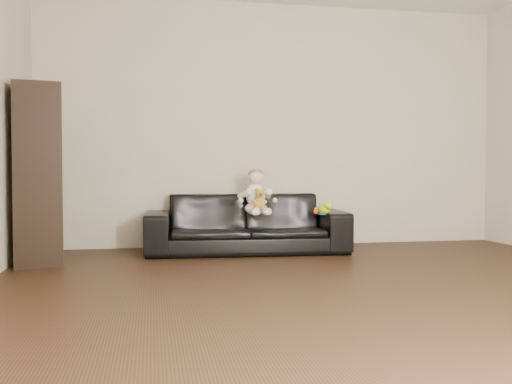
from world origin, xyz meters
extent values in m
plane|color=black|center=(0.00, 0.00, 0.00)|extent=(5.50, 5.50, 0.00)
plane|color=beige|center=(0.00, 2.75, 1.30)|extent=(5.00, 0.00, 5.00)
imported|color=black|center=(-0.41, 2.25, 0.29)|extent=(2.00, 0.86, 0.57)
cube|color=black|center=(-2.29, 1.84, 0.77)|extent=(0.48, 0.59, 1.54)
cube|color=silver|center=(-2.27, 1.84, 1.11)|extent=(0.22, 0.28, 0.28)
ellipsoid|color=#F7D1D4|center=(-0.33, 2.16, 0.44)|extent=(0.26, 0.24, 0.12)
ellipsoid|color=white|center=(-0.33, 2.17, 0.57)|extent=(0.22, 0.20, 0.23)
sphere|color=beige|center=(-0.33, 2.16, 0.75)|extent=(0.18, 0.18, 0.15)
ellipsoid|color=#8C603F|center=(-0.33, 2.16, 0.77)|extent=(0.18, 0.18, 0.11)
cylinder|color=#F7D1D4|center=(-0.37, 2.01, 0.42)|extent=(0.11, 0.20, 0.07)
cylinder|color=#F7D1D4|center=(-0.28, 2.01, 0.42)|extent=(0.11, 0.20, 0.07)
sphere|color=white|center=(-0.38, 1.92, 0.42)|extent=(0.08, 0.08, 0.06)
sphere|color=white|center=(-0.27, 1.92, 0.42)|extent=(0.08, 0.08, 0.06)
cylinder|color=white|center=(-0.45, 2.12, 0.58)|extent=(0.09, 0.17, 0.10)
cylinder|color=white|center=(-0.21, 2.12, 0.58)|extent=(0.09, 0.17, 0.10)
ellipsoid|color=#A98030|center=(-0.32, 2.01, 0.50)|extent=(0.13, 0.12, 0.13)
sphere|color=#A98030|center=(-0.32, 2.00, 0.59)|extent=(0.10, 0.10, 0.09)
sphere|color=#A98030|center=(-0.35, 2.01, 0.62)|extent=(0.04, 0.04, 0.03)
sphere|color=#A98030|center=(-0.29, 2.01, 0.62)|extent=(0.04, 0.04, 0.03)
sphere|color=#593819|center=(-0.32, 1.96, 0.58)|extent=(0.04, 0.04, 0.03)
ellipsoid|color=#B0D118|center=(0.32, 2.02, 0.43)|extent=(0.17, 0.18, 0.10)
sphere|color=red|center=(0.26, 2.07, 0.41)|extent=(0.07, 0.07, 0.06)
cylinder|color=blue|center=(0.32, 2.04, 0.39)|extent=(0.14, 0.14, 0.01)
camera|label=1|loc=(-1.33, -3.29, 0.79)|focal=40.00mm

